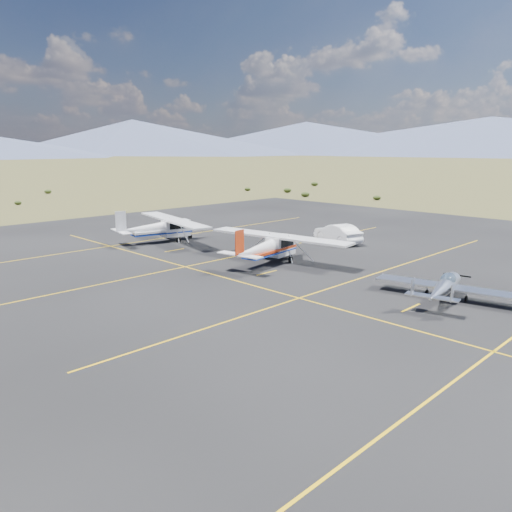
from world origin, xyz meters
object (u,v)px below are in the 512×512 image
sedan (338,233)px  aircraft_low_wing (445,286)px  aircraft_plain (161,227)px  aircraft_cessna (270,246)px

sedan → aircraft_low_wing: bearing=72.6°
aircraft_low_wing → sedan: aircraft_low_wing is taller
aircraft_plain → aircraft_cessna: bearing=-74.9°
aircraft_low_wing → sedan: size_ratio=1.60×
aircraft_low_wing → aircraft_cessna: (-0.33, 13.52, 0.49)m
aircraft_low_wing → aircraft_cessna: size_ratio=0.69×
aircraft_cessna → sedan: (10.63, 1.48, -0.49)m
aircraft_low_wing → aircraft_cessna: bearing=80.0°
aircraft_cessna → aircraft_plain: size_ratio=0.98×
aircraft_low_wing → aircraft_plain: (-1.09, 26.69, 0.52)m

